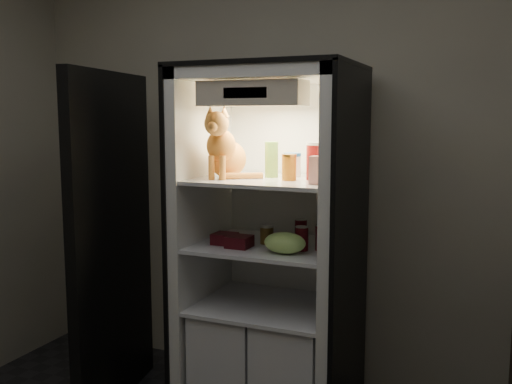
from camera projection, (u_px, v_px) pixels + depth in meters
room_shell at (107, 113)px, 1.72m from camera, size 3.60×3.60×3.60m
refrigerator at (272, 268)px, 3.10m from camera, size 0.90×0.72×1.88m
fridge_door at (112, 244)px, 3.14m from camera, size 0.21×0.87×1.85m
tabby_cat at (225, 151)px, 2.98m from camera, size 0.32×0.36×0.38m
parmesan_shaker at (271, 160)px, 3.01m from camera, size 0.07×0.07×0.19m
mayo_tub at (292, 165)px, 3.04m from camera, size 0.09×0.09×0.13m
salsa_jar at (289, 167)px, 2.87m from camera, size 0.08×0.08×0.13m
pepper_jar at (317, 161)px, 2.89m from camera, size 0.11×0.11×0.19m
cream_carton at (319, 170)px, 2.71m from camera, size 0.08×0.08×0.13m
soda_can_a at (301, 230)px, 3.07m from camera, size 0.07×0.07×0.12m
soda_can_b at (322, 238)px, 2.87m from camera, size 0.07×0.07×0.13m
soda_can_c at (302, 238)px, 2.87m from camera, size 0.07×0.07×0.12m
condiment_jar at (267, 234)px, 3.02m from camera, size 0.07×0.07×0.10m
grape_bag at (285, 243)px, 2.81m from camera, size 0.21×0.15×0.11m
berry_box_left at (225, 239)px, 3.01m from camera, size 0.12×0.12×0.06m
berry_box_right at (239, 242)px, 2.94m from camera, size 0.12×0.12×0.06m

